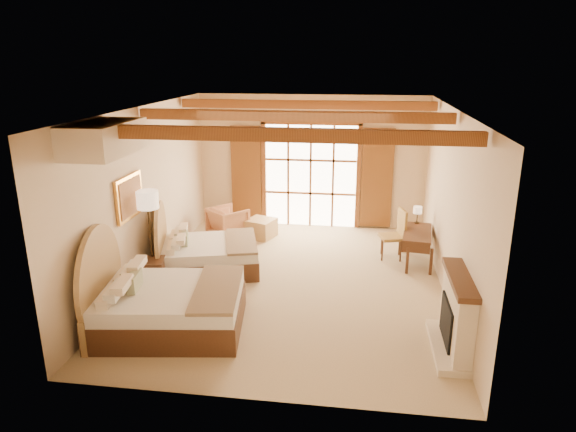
% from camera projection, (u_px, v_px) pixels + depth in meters
% --- Properties ---
extents(floor, '(7.00, 7.00, 0.00)m').
position_uv_depth(floor, '(292.00, 282.00, 9.63)').
color(floor, '#C8B387').
rests_on(floor, ground).
extents(wall_back, '(5.50, 0.00, 5.50)m').
position_uv_depth(wall_back, '(311.00, 162.00, 12.46)').
color(wall_back, beige).
rests_on(wall_back, ground).
extents(wall_left, '(0.00, 7.00, 7.00)m').
position_uv_depth(wall_left, '(145.00, 194.00, 9.52)').
color(wall_left, beige).
rests_on(wall_left, ground).
extents(wall_right, '(0.00, 7.00, 7.00)m').
position_uv_depth(wall_right, '(451.00, 206.00, 8.79)').
color(wall_right, beige).
rests_on(wall_right, ground).
extents(ceiling, '(7.00, 7.00, 0.00)m').
position_uv_depth(ceiling, '(292.00, 109.00, 8.68)').
color(ceiling, '#AA6831').
rests_on(ceiling, ground).
extents(ceiling_beams, '(5.39, 4.60, 0.18)m').
position_uv_depth(ceiling_beams, '(292.00, 116.00, 8.71)').
color(ceiling_beams, brown).
rests_on(ceiling_beams, ceiling).
extents(french_doors, '(3.95, 0.08, 2.60)m').
position_uv_depth(french_doors, '(311.00, 176.00, 12.51)').
color(french_doors, white).
rests_on(french_doors, ground).
extents(fireplace, '(0.46, 1.40, 1.16)m').
position_uv_depth(fireplace, '(455.00, 318.00, 7.24)').
color(fireplace, beige).
rests_on(fireplace, ground).
extents(painting, '(0.06, 0.95, 0.75)m').
position_uv_depth(painting, '(130.00, 197.00, 8.76)').
color(painting, gold).
rests_on(painting, wall_left).
extents(canopy_valance, '(0.70, 1.40, 0.45)m').
position_uv_depth(canopy_valance, '(104.00, 138.00, 7.18)').
color(canopy_valance, '#F6DCC1').
rests_on(canopy_valance, ceiling).
extents(bed_near, '(2.41, 1.94, 1.45)m').
position_uv_depth(bed_near, '(159.00, 302.00, 7.89)').
color(bed_near, '#4F2A1C').
rests_on(bed_near, floor).
extents(bed_far, '(2.25, 1.88, 1.25)m').
position_uv_depth(bed_far, '(202.00, 252.00, 10.08)').
color(bed_far, '#4F2A1C').
rests_on(bed_far, floor).
extents(nightstand, '(0.57, 0.57, 0.57)m').
position_uv_depth(nightstand, '(151.00, 275.00, 9.24)').
color(nightstand, '#4F2A1C').
rests_on(nightstand, floor).
extents(floor_lamp, '(0.38, 0.38, 1.80)m').
position_uv_depth(floor_lamp, '(148.00, 206.00, 9.04)').
color(floor_lamp, '#332514').
rests_on(floor_lamp, floor).
extents(armchair, '(1.08, 1.09, 0.71)m').
position_uv_depth(armchair, '(228.00, 222.00, 11.95)').
color(armchair, '#BB774E').
rests_on(armchair, floor).
extents(ottoman, '(0.76, 0.76, 0.43)m').
position_uv_depth(ottoman, '(261.00, 228.00, 11.97)').
color(ottoman, '#A7814C').
rests_on(ottoman, floor).
extents(desk, '(0.69, 1.31, 0.68)m').
position_uv_depth(desk, '(417.00, 246.00, 10.42)').
color(desk, '#4F2A1C').
rests_on(desk, floor).
extents(desk_chair, '(0.57, 0.57, 1.05)m').
position_uv_depth(desk_chair, '(393.00, 243.00, 10.69)').
color(desk_chair, '#A98535').
rests_on(desk_chair, floor).
extents(desk_lamp, '(0.18, 0.18, 0.36)m').
position_uv_depth(desk_lamp, '(418.00, 211.00, 10.77)').
color(desk_lamp, '#332514').
rests_on(desk_lamp, desk).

